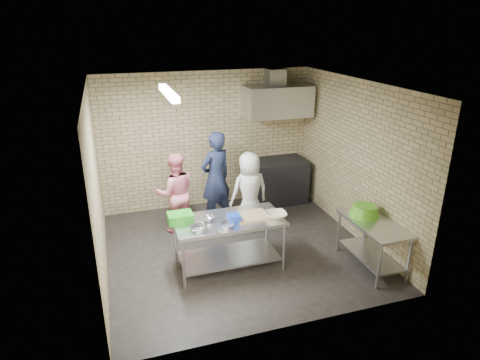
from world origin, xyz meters
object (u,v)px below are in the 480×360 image
Objects in this scene: stove at (276,181)px; man_navy at (216,178)px; prep_table at (229,243)px; bottle_red at (276,103)px; woman_pink at (176,193)px; woman_white at (249,191)px; side_counter at (372,244)px; green_crate at (180,218)px; green_basin at (364,210)px; bottle_green at (294,103)px; blue_tub at (234,218)px.

man_navy is (-1.43, -0.55, 0.43)m from stove.
prep_table is 3.32m from bottle_red.
woman_white is at bearing 166.45° from woman_pink.
woman_pink is at bearing 110.99° from prep_table.
man_navy is 0.79m from woman_pink.
man_navy reaches higher than prep_table.
woman_white is (0.71, 1.12, 0.32)m from prep_table.
green_crate is at bearing 164.70° from side_counter.
bottle_red is 0.10× the size of man_navy.
green_basin is at bearing -82.10° from bottle_red.
stove is at bearing 99.76° from green_basin.
woman_pink reaches higher than green_basin.
bottle_green is (2.09, 2.35, 1.61)m from prep_table.
woman_pink reaches higher than woman_white.
bottle_green is at bearing 38.61° from green_crate.
prep_table is 2.67m from stove.
man_navy is 1.20× the size of woman_pink.
prep_table is at bearing -131.67° from bottle_green.
prep_table is 1.12× the size of woman_white.
green_crate is at bearing 170.27° from prep_table.
green_crate is at bearing 169.50° from green_basin.
stove is at bearing 52.12° from prep_table.
prep_table is 9.00× the size of bottle_red.
man_navy is (0.16, 1.66, 0.01)m from blue_tub.
bottle_red is (1.69, 2.35, 1.62)m from prep_table.
side_counter is 3.33× the size of green_crate.
green_basin is at bearing -10.50° from green_crate.
bottle_green is at bearing 28.07° from stove.
green_crate reaches higher than stove.
side_counter is at bearing -17.11° from prep_table.
blue_tub is at bearing -129.80° from bottle_green.
bottle_red reaches higher than bottle_green.
prep_table is 1.35× the size of stove.
prep_table is 3.53m from bottle_green.
man_navy is at bearing -47.05° from woman_white.
man_navy is at bearing 82.31° from prep_table.
prep_table is 1.58m from woman_pink.
stove is 1.65m from bottle_green.
prep_table is 0.86m from green_crate.
side_counter is 0.69× the size of man_navy.
green_crate is 2.00× the size of blue_tub.
stove is 2.75m from blue_tub.
bottle_red is 2.75m from woman_pink.
side_counter is 0.82× the size of woman_pink.
bottle_red is at bearing 180.00° from bottle_green.
green_basin is at bearing 125.44° from woman_white.
woman_white reaches higher than side_counter.
woman_white reaches higher than stove.
green_basin is at bearing -80.24° from stove.
green_basin is at bearing -10.76° from prep_table.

